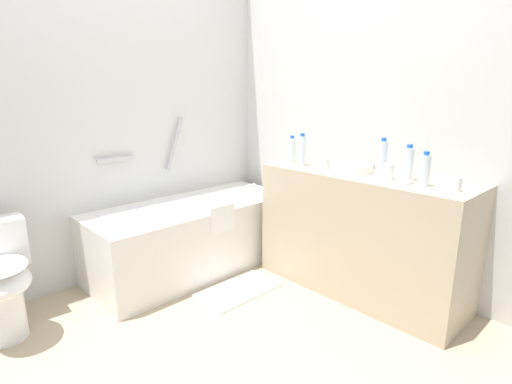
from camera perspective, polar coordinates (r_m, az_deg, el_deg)
name	(u,v)px	position (r m, az deg, el deg)	size (l,w,h in m)	color
ground_plane	(200,347)	(2.39, -8.06, -21.23)	(3.95, 3.95, 0.00)	tan
wall_back_tiled	(88,111)	(3.08, -23.02, 10.73)	(3.35, 0.10, 2.50)	silver
wall_right_mirror	(363,110)	(3.08, 15.24, 11.36)	(0.10, 2.83, 2.50)	silver
bathtub	(193,233)	(3.19, -9.03, -5.93)	(1.61, 0.68, 1.18)	white
vanity_counter	(361,233)	(2.86, 14.92, -5.78)	(0.52, 1.43, 0.85)	tan
sink_basin	(351,168)	(2.78, 13.55, 3.45)	(0.29, 0.29, 0.06)	white
sink_faucet	(365,164)	(2.93, 15.43, 3.87)	(0.11, 0.15, 0.06)	#9F9FA4
water_bottle_0	(302,150)	(2.94, 6.67, 5.98)	(0.06, 0.06, 0.24)	silver
water_bottle_1	(382,159)	(2.64, 17.77, 4.60)	(0.06, 0.06, 0.25)	silver
water_bottle_2	(292,150)	(3.06, 5.21, 6.06)	(0.06, 0.06, 0.21)	silver
water_bottle_3	(408,164)	(2.59, 21.10, 3.83)	(0.06, 0.06, 0.22)	silver
water_bottle_4	(425,170)	(2.47, 23.17, 2.92)	(0.06, 0.06, 0.20)	silver
drinking_glass_0	(456,184)	(2.43, 26.90, 1.01)	(0.06, 0.06, 0.08)	white
drinking_glass_1	(324,162)	(2.86, 9.81, 4.29)	(0.08, 0.08, 0.09)	white
drinking_glass_2	(389,171)	(2.59, 18.58, 2.83)	(0.07, 0.07, 0.10)	white
soap_dish	(405,182)	(2.51, 20.75, 1.36)	(0.09, 0.06, 0.02)	white
bath_mat	(238,290)	(2.92, -2.61, -13.92)	(0.57, 0.33, 0.01)	white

